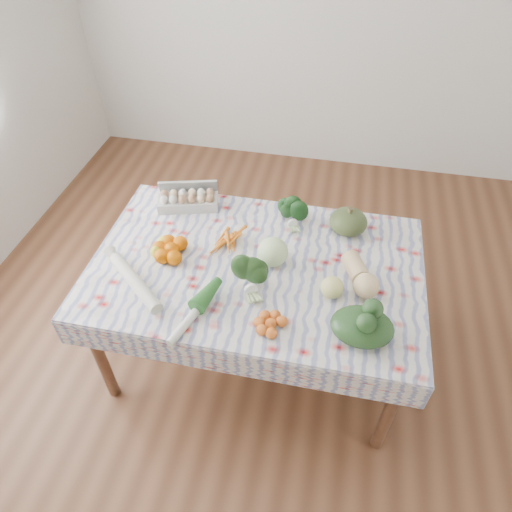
# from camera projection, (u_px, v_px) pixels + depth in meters

# --- Properties ---
(ground) EXTENTS (4.50, 4.50, 0.00)m
(ground) POSITION_uv_depth(u_px,v_px,m) (256.00, 350.00, 2.83)
(ground) COLOR #57321D
(ground) RESTS_ON ground
(dining_table) EXTENTS (1.60, 1.00, 0.75)m
(dining_table) POSITION_uv_depth(u_px,v_px,m) (256.00, 276.00, 2.35)
(dining_table) COLOR brown
(dining_table) RESTS_ON ground
(tablecloth) EXTENTS (1.66, 1.06, 0.01)m
(tablecloth) POSITION_uv_depth(u_px,v_px,m) (256.00, 265.00, 2.30)
(tablecloth) COLOR silver
(tablecloth) RESTS_ON dining_table
(egg_carton) EXTENTS (0.36, 0.22, 0.09)m
(egg_carton) POSITION_uv_depth(u_px,v_px,m) (188.00, 201.00, 2.59)
(egg_carton) COLOR #B8B8B3
(egg_carton) RESTS_ON tablecloth
(carrot_bunch) EXTENTS (0.22, 0.21, 0.03)m
(carrot_bunch) POSITION_uv_depth(u_px,v_px,m) (228.00, 243.00, 2.38)
(carrot_bunch) COLOR orange
(carrot_bunch) RESTS_ON tablecloth
(kale_bunch) EXTENTS (0.18, 0.17, 0.13)m
(kale_bunch) POSITION_uv_depth(u_px,v_px,m) (291.00, 214.00, 2.48)
(kale_bunch) COLOR #143814
(kale_bunch) RESTS_ON tablecloth
(kabocha_squash) EXTENTS (0.21, 0.21, 0.13)m
(kabocha_squash) POSITION_uv_depth(u_px,v_px,m) (348.00, 222.00, 2.43)
(kabocha_squash) COLOR #3E4E26
(kabocha_squash) RESTS_ON tablecloth
(cabbage) EXTENTS (0.16, 0.16, 0.15)m
(cabbage) POSITION_uv_depth(u_px,v_px,m) (273.00, 252.00, 2.25)
(cabbage) COLOR #C2E497
(cabbage) RESTS_ON tablecloth
(butternut_squash) EXTENTS (0.22, 0.29, 0.12)m
(butternut_squash) POSITION_uv_depth(u_px,v_px,m) (361.00, 274.00, 2.16)
(butternut_squash) COLOR #D9B57C
(butternut_squash) RESTS_ON tablecloth
(orange_cluster) EXTENTS (0.26, 0.26, 0.08)m
(orange_cluster) POSITION_uv_depth(u_px,v_px,m) (171.00, 249.00, 2.31)
(orange_cluster) COLOR #D95F00
(orange_cluster) RESTS_ON tablecloth
(broccoli) EXTENTS (0.22, 0.22, 0.12)m
(broccoli) POSITION_uv_depth(u_px,v_px,m) (248.00, 279.00, 2.14)
(broccoli) COLOR #22441A
(broccoli) RESTS_ON tablecloth
(mandarin_cluster) EXTENTS (0.23, 0.23, 0.05)m
(mandarin_cluster) POSITION_uv_depth(u_px,v_px,m) (271.00, 323.00, 2.00)
(mandarin_cluster) COLOR orange
(mandarin_cluster) RESTS_ON tablecloth
(grapefruit) EXTENTS (0.14, 0.14, 0.11)m
(grapefruit) POSITION_uv_depth(u_px,v_px,m) (332.00, 287.00, 2.11)
(grapefruit) COLOR #E8E37E
(grapefruit) RESTS_ON tablecloth
(spinach_bag) EXTENTS (0.31, 0.27, 0.12)m
(spinach_bag) POSITION_uv_depth(u_px,v_px,m) (362.00, 327.00, 1.94)
(spinach_bag) COLOR #183316
(spinach_bag) RESTS_ON tablecloth
(daikon) EXTENTS (0.38, 0.33, 0.06)m
(daikon) POSITION_uv_depth(u_px,v_px,m) (135.00, 282.00, 2.17)
(daikon) COLOR beige
(daikon) RESTS_ON tablecloth
(leek) EXTENTS (0.15, 0.38, 0.04)m
(leek) POSITION_uv_depth(u_px,v_px,m) (195.00, 312.00, 2.05)
(leek) COLOR silver
(leek) RESTS_ON tablecloth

